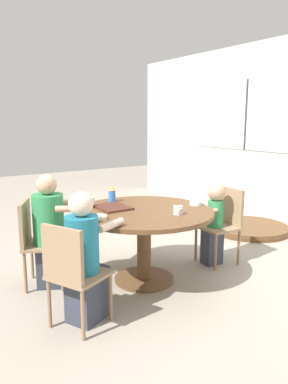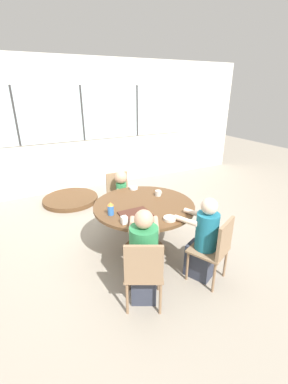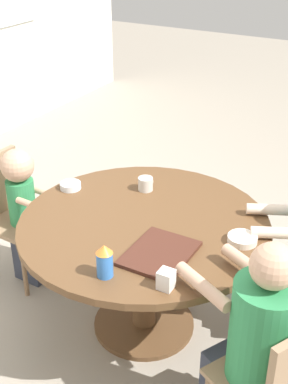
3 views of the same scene
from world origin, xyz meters
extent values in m
plane|color=gray|center=(0.00, 0.00, 0.00)|extent=(16.00, 16.00, 0.00)
cylinder|color=brown|center=(0.00, 0.00, 0.71)|extent=(1.37, 1.37, 0.04)
cylinder|color=brown|center=(0.00, 0.00, 0.35)|extent=(0.14, 0.14, 0.69)
cylinder|color=brown|center=(0.00, 0.00, 0.01)|extent=(0.60, 0.60, 0.03)
cylinder|color=#8C6B4C|center=(0.18, -0.79, 0.20)|extent=(0.03, 0.03, 0.40)
cylinder|color=#8C6B4C|center=(0.49, -0.65, 0.20)|extent=(0.03, 0.03, 0.40)
cube|color=#937556|center=(-0.45, -0.85, 0.41)|extent=(0.54, 0.54, 0.03)
cylinder|color=#8C6B4C|center=(-0.22, -0.78, 0.20)|extent=(0.03, 0.03, 0.40)
cube|color=#937556|center=(0.05, 0.96, 0.41)|extent=(0.42, 0.42, 0.03)
cylinder|color=#8C6B4C|center=(0.21, 0.78, 0.20)|extent=(0.03, 0.03, 0.40)
cylinder|color=#8C6B4C|center=(-0.13, 0.80, 0.20)|extent=(0.03, 0.03, 0.40)
cylinder|color=#8C6B4C|center=(0.23, 1.12, 0.20)|extent=(0.03, 0.03, 0.40)
cylinder|color=beige|center=(0.19, -0.69, 0.77)|extent=(0.18, 0.29, 0.06)
cylinder|color=beige|center=(0.40, -0.59, 0.77)|extent=(0.18, 0.29, 0.06)
cylinder|color=#2D844C|center=(-0.43, -0.82, 0.67)|extent=(0.30, 0.30, 0.48)
sphere|color=tan|center=(-0.43, -0.82, 1.01)|extent=(0.19, 0.19, 0.19)
cylinder|color=tan|center=(-0.43, -0.53, 0.80)|extent=(0.20, 0.32, 0.06)
cylinder|color=tan|center=(-0.19, -0.66, 0.80)|extent=(0.20, 0.32, 0.06)
cube|color=#333847|center=(0.05, 0.89, 0.21)|extent=(0.17, 0.22, 0.43)
cylinder|color=#2D844C|center=(0.05, 0.92, 0.58)|extent=(0.17, 0.17, 0.30)
sphere|color=tan|center=(0.05, 0.92, 0.83)|extent=(0.21, 0.21, 0.21)
cylinder|color=tan|center=(0.12, 0.77, 0.64)|extent=(0.05, 0.19, 0.04)
cylinder|color=tan|center=(-0.04, 0.78, 0.64)|extent=(0.05, 0.19, 0.04)
cube|color=#472319|center=(-0.24, -0.22, 0.74)|extent=(0.37, 0.29, 0.02)
cylinder|color=beige|center=(0.32, 0.17, 0.77)|extent=(0.09, 0.09, 0.08)
torus|color=beige|center=(0.36, 0.17, 0.77)|extent=(0.01, 0.06, 0.06)
cylinder|color=blue|center=(-0.50, -0.08, 0.80)|extent=(0.08, 0.08, 0.13)
cone|color=orange|center=(-0.50, -0.08, 0.88)|extent=(0.08, 0.08, 0.04)
cube|color=silver|center=(-0.45, -0.36, 0.78)|extent=(0.07, 0.07, 0.09)
cylinder|color=silver|center=(0.07, -0.53, 0.75)|extent=(0.15, 0.15, 0.04)
cylinder|color=silver|center=(0.11, 0.57, 0.75)|extent=(0.13, 0.13, 0.04)
camera|label=1|loc=(2.97, -1.97, 1.61)|focal=35.00mm
camera|label=2|loc=(-1.45, -2.79, 2.21)|focal=24.00mm
camera|label=3|loc=(-2.14, -1.21, 2.24)|focal=50.00mm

